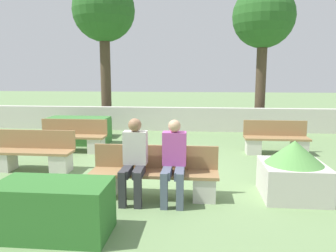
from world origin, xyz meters
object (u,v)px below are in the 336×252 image
(bench_right_side, at_px, (72,140))
(planter_corner_left, at_px, (293,170))
(person_seated_woman, at_px, (134,156))
(tree_center_left, at_px, (263,19))
(person_seated_man, at_px, (174,158))
(bench_front, at_px, (154,177))
(bench_left_side, at_px, (276,142))
(bench_back, at_px, (33,156))
(tree_leftmost, at_px, (104,13))

(bench_right_side, xyz_separation_m, planter_corner_left, (4.87, -2.74, 0.14))
(person_seated_woman, height_order, tree_center_left, tree_center_left)
(person_seated_man, xyz_separation_m, planter_corner_left, (1.95, 0.36, -0.25))
(bench_front, xyz_separation_m, person_seated_woman, (-0.31, -0.14, 0.40))
(bench_front, bearing_deg, bench_right_side, 131.15)
(bench_left_side, distance_m, bench_back, 5.78)
(person_seated_woman, bearing_deg, bench_back, 150.51)
(bench_front, relative_size, person_seated_man, 1.61)
(bench_back, relative_size, tree_center_left, 0.33)
(bench_back, distance_m, tree_leftmost, 7.17)
(person_seated_woman, bearing_deg, tree_leftmost, 109.14)
(planter_corner_left, bearing_deg, bench_right_side, 150.63)
(bench_back, xyz_separation_m, person_seated_woman, (2.44, -1.38, 0.41))
(bench_left_side, relative_size, tree_center_left, 0.31)
(bench_front, distance_m, planter_corner_left, 2.30)
(tree_leftmost, distance_m, tree_center_left, 5.84)
(bench_front, bearing_deg, person_seated_woman, -155.12)
(person_seated_man, distance_m, person_seated_woman, 0.64)
(bench_right_side, bearing_deg, tree_center_left, 37.95)
(bench_back, bearing_deg, planter_corner_left, -5.34)
(bench_left_side, bearing_deg, planter_corner_left, -96.56)
(tree_center_left, bearing_deg, person_seated_woman, -113.89)
(person_seated_man, relative_size, person_seated_woman, 0.99)
(bench_left_side, height_order, person_seated_woman, person_seated_woman)
(bench_left_side, relative_size, bench_right_side, 0.90)
(bench_front, bearing_deg, bench_back, 155.73)
(bench_left_side, height_order, planter_corner_left, planter_corner_left)
(bench_front, xyz_separation_m, bench_right_side, (-2.58, 2.95, -0.01))
(bench_front, bearing_deg, bench_left_side, 50.10)
(bench_left_side, distance_m, person_seated_woman, 4.51)
(bench_front, distance_m, person_seated_woman, 0.52)
(bench_right_side, distance_m, bench_back, 1.72)
(bench_right_side, bearing_deg, person_seated_man, -46.55)
(person_seated_man, distance_m, tree_center_left, 8.49)
(bench_front, height_order, tree_leftmost, tree_leftmost)
(person_seated_man, xyz_separation_m, person_seated_woman, (-0.64, 0.00, 0.01))
(person_seated_man, bearing_deg, person_seated_woman, 179.79)
(bench_front, xyz_separation_m, bench_back, (-2.75, 1.24, -0.02))
(tree_leftmost, bearing_deg, bench_left_side, -35.88)
(bench_front, distance_m, tree_leftmost, 8.71)
(bench_left_side, xyz_separation_m, tree_center_left, (0.28, 4.04, 3.64))
(tree_center_left, bearing_deg, bench_back, -133.53)
(person_seated_woman, relative_size, planter_corner_left, 1.31)
(bench_right_side, bearing_deg, person_seated_woman, -53.51)
(tree_leftmost, height_order, tree_center_left, tree_leftmost)
(bench_back, bearing_deg, bench_front, -18.10)
(tree_center_left, bearing_deg, person_seated_man, -109.60)
(bench_front, bearing_deg, tree_leftmost, 111.61)
(bench_left_side, bearing_deg, bench_right_side, -176.14)
(bench_right_side, bearing_deg, planter_corner_left, -29.20)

